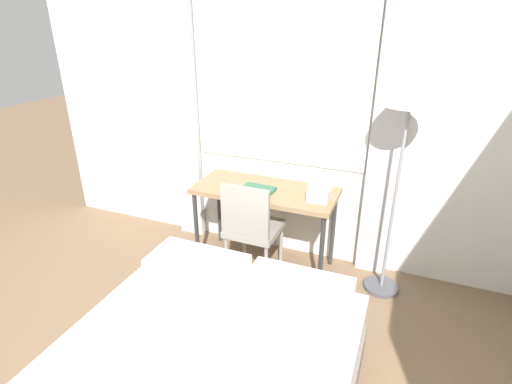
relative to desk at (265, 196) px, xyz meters
The scene contains 6 objects.
wall_back_with_window 0.78m from the desk, 68.92° to the left, with size 4.88×0.13×2.70m.
desk is the anchor object (origin of this frame).
desk_chair 0.29m from the desk, 94.41° to the right, with size 0.41×0.41×0.88m.
standing_lamp 1.28m from the desk, ahead, with size 0.35×0.35×1.72m.
telephone 0.47m from the desk, ahead, with size 0.18×0.17×0.12m.
book 0.11m from the desk, 121.76° to the right, with size 0.27×0.18×0.02m.
Camera 1 is at (0.88, -0.11, 2.01)m, focal length 28.00 mm.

